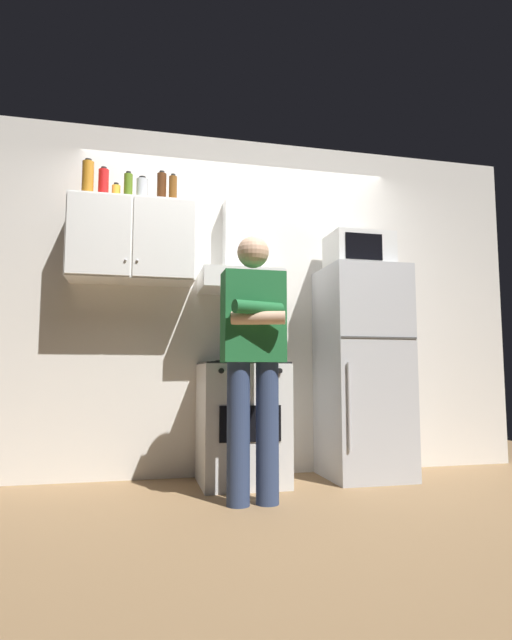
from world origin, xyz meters
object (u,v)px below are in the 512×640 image
at_px(bottle_canister_steel, 142,191).
at_px(bottle_olive_oil, 128,187).
at_px(range_hood, 239,267).
at_px(refrigerator, 362,371).
at_px(cooking_pot, 263,353).
at_px(bottle_spice_jar, 116,194).
at_px(microwave, 359,252).
at_px(bottle_rum_dark, 162,189).
at_px(bottle_liquor_amber, 88,179).
at_px(person_standing, 253,354).
at_px(bottle_beer_brown, 173,190).
at_px(stove_oven, 241,422).
at_px(bottle_soda_red, 103,184).
at_px(upper_cabinet, 132,242).

distance_m(bottle_canister_steel, bottle_olive_oil, 0.11).
distance_m(range_hood, refrigerator, 1.25).
distance_m(cooking_pot, bottle_olive_oil, 1.58).
bearing_deg(bottle_spice_jar, bottle_olive_oil, -36.79).
bearing_deg(microwave, bottle_rum_dark, 174.95).
bearing_deg(bottle_liquor_amber, cooking_pot, -9.85).
bearing_deg(range_hood, bottle_olive_oil, -178.47).
relative_size(refrigerator, bottle_rum_dark, 5.99).
height_order(person_standing, cooking_pot, person_standing).
distance_m(bottle_canister_steel, bottle_spice_jar, 0.19).
xyz_separation_m(person_standing, bottle_canister_steel, (-0.69, 0.75, 1.25)).
relative_size(cooking_pot, bottle_rum_dark, 1.11).
bearing_deg(range_hood, refrigerator, -7.55).
height_order(range_hood, bottle_olive_oil, bottle_olive_oil).
xyz_separation_m(bottle_beer_brown, bottle_liquor_amber, (-0.61, -0.03, 0.02)).
distance_m(microwave, cooking_pot, 1.16).
distance_m(refrigerator, bottle_beer_brown, 2.00).
bearing_deg(microwave, stove_oven, -178.85).
bearing_deg(cooking_pot, bottle_soda_red, 167.93).
bearing_deg(person_standing, bottle_spice_jar, 138.51).
xyz_separation_m(microwave, bottle_olive_oil, (-1.79, 0.09, 0.41)).
xyz_separation_m(cooking_pot, bottle_rum_dark, (-0.72, 0.27, 1.25)).
relative_size(cooking_pot, bottle_beer_brown, 1.23).
height_order(range_hood, bottle_canister_steel, bottle_canister_steel).
distance_m(microwave, bottle_liquor_amber, 2.12).
height_order(stove_oven, bottle_olive_oil, bottle_olive_oil).
relative_size(range_hood, refrigerator, 0.47).
xyz_separation_m(stove_oven, refrigerator, (0.95, 0.00, 0.37)).
relative_size(upper_cabinet, bottle_beer_brown, 3.74).
xyz_separation_m(upper_cabinet, bottle_beer_brown, (0.29, 0.00, 0.41)).
bearing_deg(person_standing, bottle_olive_oil, 138.02).
height_order(microwave, bottle_spice_jar, bottle_spice_jar).
relative_size(person_standing, bottle_beer_brown, 6.81).
relative_size(person_standing, cooking_pot, 5.55).
bearing_deg(bottle_liquor_amber, range_hood, 1.43).
bearing_deg(upper_cabinet, bottle_rum_dark, 8.28).
xyz_separation_m(person_standing, cooking_pot, (0.18, 0.49, 0.03)).
bearing_deg(bottle_canister_steel, bottle_soda_red, -175.55).
relative_size(bottle_soda_red, bottle_spice_jar, 1.64).
bearing_deg(bottle_canister_steel, bottle_olive_oil, -156.80).
height_order(microwave, person_standing, microwave).
distance_m(bottle_liquor_amber, bottle_soda_red, 0.11).
bearing_deg(bottle_canister_steel, upper_cabinet, -160.28).
bearing_deg(microwave, upper_cabinet, 176.52).
xyz_separation_m(stove_oven, cooking_pot, (0.13, -0.12, 0.49)).
height_order(person_standing, bottle_rum_dark, bottle_rum_dark).
relative_size(bottle_olive_oil, bottle_rum_dark, 0.83).
xyz_separation_m(refrigerator, bottle_beer_brown, (-1.46, 0.13, 1.36)).
height_order(stove_oven, microwave, microwave).
bearing_deg(person_standing, stove_oven, 85.28).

